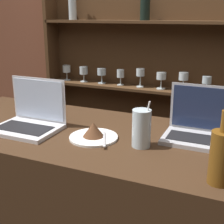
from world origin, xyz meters
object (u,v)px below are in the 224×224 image
(laptop_near, at_px, (30,118))
(cake_plate, at_px, (94,133))
(laptop_far, at_px, (199,127))
(water_glass, at_px, (142,128))
(wine_bottle_amber, at_px, (221,156))

(laptop_near, xyz_separation_m, cake_plate, (0.34, 0.00, -0.03))
(laptop_near, distance_m, laptop_far, 0.79)
(cake_plate, relative_size, water_glass, 1.09)
(laptop_far, bearing_deg, laptop_near, -166.27)
(cake_plate, height_order, wine_bottle_amber, wine_bottle_amber)
(laptop_far, height_order, wine_bottle_amber, wine_bottle_amber)
(wine_bottle_amber, bearing_deg, laptop_far, 108.33)
(laptop_far, bearing_deg, cake_plate, -156.92)
(water_glass, xyz_separation_m, wine_bottle_amber, (0.33, -0.18, 0.02))
(cake_plate, relative_size, wine_bottle_amber, 0.87)
(laptop_near, distance_m, wine_bottle_amber, 0.90)
(laptop_far, height_order, cake_plate, laptop_far)
(laptop_far, xyz_separation_m, cake_plate, (-0.43, -0.18, -0.03))
(laptop_near, xyz_separation_m, laptop_far, (0.76, 0.19, 0.00))
(water_glass, bearing_deg, laptop_far, 40.81)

